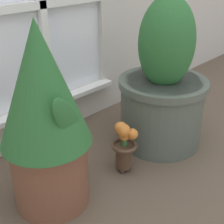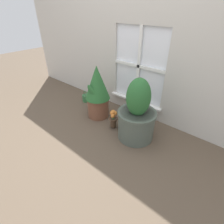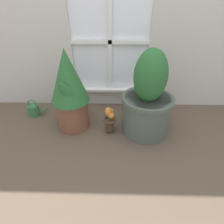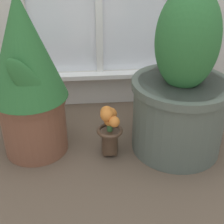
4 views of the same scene
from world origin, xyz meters
name	(u,v)px [view 4 (image 4 of 4)]	position (x,y,z in m)	size (l,w,h in m)	color
ground_plane	(110,173)	(0.00, 0.00, 0.00)	(10.00, 10.00, 0.00)	brown
potted_plant_left	(27,75)	(-0.32, 0.20, 0.36)	(0.32, 0.32, 0.70)	brown
potted_plant_right	(181,92)	(0.32, 0.16, 0.28)	(0.42, 0.42, 0.71)	#4C564C
flower_vase	(110,128)	(0.01, 0.13, 0.14)	(0.11, 0.11, 0.24)	#473323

